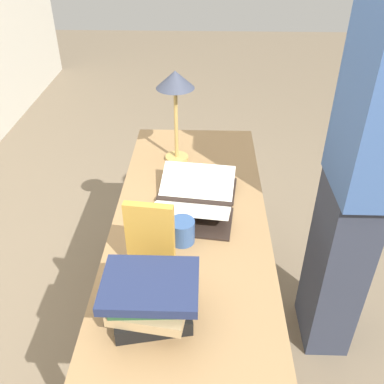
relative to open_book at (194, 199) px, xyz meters
The scene contains 8 objects.
ground_plane 0.78m from the open_book, 169.91° to the left, with size 12.00×12.00×0.00m, color #70604C.
reading_desk 0.15m from the open_book, 169.91° to the left, with size 1.53×0.62×0.75m.
open_book is the anchor object (origin of this frame).
book_stack_tall 0.61m from the open_book, 169.39° to the left, with size 0.24×0.28×0.15m.
book_standing_upright 0.41m from the open_book, 159.99° to the left, with size 0.05×0.17×0.27m.
reading_lamp 0.52m from the open_book, 14.14° to the left, with size 0.17×0.17×0.44m.
coffee_mug 0.24m from the open_book, behind, with size 0.11×0.11×0.09m.
person_reader 0.66m from the open_book, 92.74° to the right, with size 0.36×0.22×1.82m.
Camera 1 is at (-1.39, -0.05, 1.81)m, focal length 40.00 mm.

